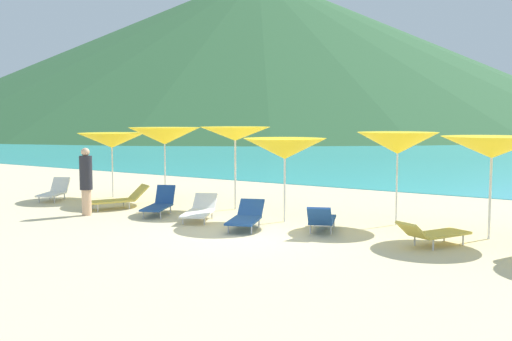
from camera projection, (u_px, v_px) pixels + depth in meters
ground_plane at (401, 192)px, 21.64m from camera, size 50.00×100.00×0.30m
headland_hill at (258, 52)px, 116.27m from camera, size 132.62×132.62×30.52m
umbrella_0 at (112, 140)px, 19.04m from camera, size 2.38×2.38×2.09m
umbrella_1 at (165, 136)px, 18.15m from camera, size 2.24×2.24×2.28m
umbrella_2 at (235, 134)px, 16.56m from camera, size 2.09×2.09×2.33m
umbrella_3 at (285, 149)px, 14.59m from camera, size 2.12×2.12×2.08m
umbrella_4 at (398, 143)px, 14.14m from camera, size 2.07×2.07×2.24m
umbrella_5 at (492, 147)px, 12.49m from camera, size 2.22×2.22×2.20m
lounge_chair_0 at (322, 219)px, 13.40m from camera, size 1.09×1.72×0.68m
lounge_chair_1 at (433, 233)px, 11.90m from camera, size 1.22×1.69×0.56m
lounge_chair_2 at (200, 210)px, 14.98m from camera, size 1.29×1.81×0.59m
lounge_chair_3 at (119, 199)px, 16.83m from camera, size 1.26×1.81×0.65m
lounge_chair_4 at (159, 204)px, 15.81m from camera, size 1.10×1.60×0.73m
lounge_chair_5 at (246, 217)px, 13.82m from camera, size 1.16×1.73×0.60m
lounge_chair_7 at (54, 191)px, 18.49m from camera, size 1.16×1.51×0.67m
beachgoer_1 at (86, 180)px, 15.62m from camera, size 0.33×0.33×1.79m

